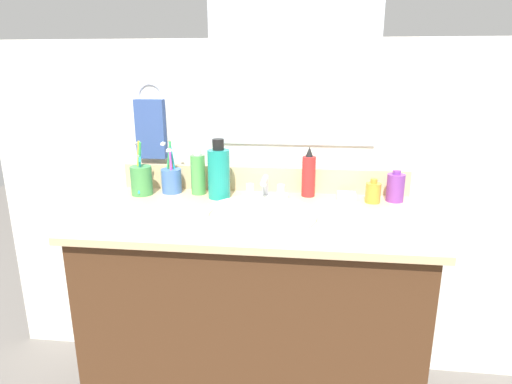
{
  "coord_description": "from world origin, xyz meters",
  "views": [
    {
      "loc": [
        0.16,
        -1.29,
        1.2
      ],
      "look_at": [
        0.01,
        0.0,
        0.83
      ],
      "focal_mm": 30.52,
      "sensor_mm": 36.0,
      "label": 1
    }
  ],
  "objects_px": {
    "hand_towel": "(151,129)",
    "cup_blue_plastic": "(171,179)",
    "bottle_oil_amber": "(373,192)",
    "soap_bar": "(346,196)",
    "faucet": "(265,190)",
    "bottle_mouthwash_teal": "(219,173)",
    "cup_green": "(141,180)",
    "bottle_toner_green": "(198,174)",
    "bottle_spray_red": "(309,175)",
    "bottle_cream_purple": "(395,187)"
  },
  "relations": [
    {
      "from": "bottle_oil_amber",
      "to": "cup_blue_plastic",
      "type": "height_order",
      "value": "cup_blue_plastic"
    },
    {
      "from": "bottle_mouthwash_teal",
      "to": "bottle_toner_green",
      "type": "bearing_deg",
      "value": 154.94
    },
    {
      "from": "bottle_oil_amber",
      "to": "soap_bar",
      "type": "bearing_deg",
      "value": 161.18
    },
    {
      "from": "bottle_cream_purple",
      "to": "cup_blue_plastic",
      "type": "height_order",
      "value": "cup_blue_plastic"
    },
    {
      "from": "bottle_toner_green",
      "to": "bottle_oil_amber",
      "type": "height_order",
      "value": "bottle_toner_green"
    },
    {
      "from": "bottle_toner_green",
      "to": "cup_green",
      "type": "xyz_separation_m",
      "value": [
        -0.2,
        -0.03,
        -0.02
      ]
    },
    {
      "from": "hand_towel",
      "to": "bottle_cream_purple",
      "type": "height_order",
      "value": "hand_towel"
    },
    {
      "from": "cup_green",
      "to": "soap_bar",
      "type": "height_order",
      "value": "cup_green"
    },
    {
      "from": "hand_towel",
      "to": "bottle_oil_amber",
      "type": "bearing_deg",
      "value": -8.55
    },
    {
      "from": "hand_towel",
      "to": "bottle_toner_green",
      "type": "xyz_separation_m",
      "value": [
        0.2,
        -0.09,
        -0.14
      ]
    },
    {
      "from": "hand_towel",
      "to": "bottle_oil_amber",
      "type": "height_order",
      "value": "hand_towel"
    },
    {
      "from": "hand_towel",
      "to": "bottle_mouthwash_teal",
      "type": "relative_size",
      "value": 1.05
    },
    {
      "from": "bottle_oil_amber",
      "to": "bottle_spray_red",
      "type": "bearing_deg",
      "value": 167.1
    },
    {
      "from": "bottle_mouthwash_teal",
      "to": "cup_blue_plastic",
      "type": "relative_size",
      "value": 1.08
    },
    {
      "from": "bottle_spray_red",
      "to": "bottle_mouthwash_teal",
      "type": "bearing_deg",
      "value": -169.57
    },
    {
      "from": "bottle_mouthwash_teal",
      "to": "bottle_cream_purple",
      "type": "height_order",
      "value": "bottle_mouthwash_teal"
    },
    {
      "from": "bottle_spray_red",
      "to": "cup_green",
      "type": "relative_size",
      "value": 0.92
    },
    {
      "from": "hand_towel",
      "to": "cup_blue_plastic",
      "type": "relative_size",
      "value": 1.14
    },
    {
      "from": "cup_blue_plastic",
      "to": "soap_bar",
      "type": "bearing_deg",
      "value": -0.79
    },
    {
      "from": "bottle_oil_amber",
      "to": "soap_bar",
      "type": "xyz_separation_m",
      "value": [
        -0.09,
        0.03,
        -0.02
      ]
    },
    {
      "from": "faucet",
      "to": "bottle_cream_purple",
      "type": "distance_m",
      "value": 0.45
    },
    {
      "from": "bottle_toner_green",
      "to": "bottle_cream_purple",
      "type": "distance_m",
      "value": 0.69
    },
    {
      "from": "bottle_cream_purple",
      "to": "cup_blue_plastic",
      "type": "bearing_deg",
      "value": 178.96
    },
    {
      "from": "faucet",
      "to": "cup_green",
      "type": "xyz_separation_m",
      "value": [
        -0.45,
        -0.01,
        0.03
      ]
    },
    {
      "from": "cup_blue_plastic",
      "to": "soap_bar",
      "type": "height_order",
      "value": "cup_blue_plastic"
    },
    {
      "from": "faucet",
      "to": "bottle_mouthwash_teal",
      "type": "relative_size",
      "value": 0.77
    },
    {
      "from": "bottle_mouthwash_teal",
      "to": "hand_towel",
      "type": "bearing_deg",
      "value": 155.49
    },
    {
      "from": "hand_towel",
      "to": "bottle_oil_amber",
      "type": "distance_m",
      "value": 0.84
    },
    {
      "from": "bottle_cream_purple",
      "to": "soap_bar",
      "type": "distance_m",
      "value": 0.17
    },
    {
      "from": "bottle_cream_purple",
      "to": "soap_bar",
      "type": "xyz_separation_m",
      "value": [
        -0.16,
        0.01,
        -0.04
      ]
    },
    {
      "from": "hand_towel",
      "to": "faucet",
      "type": "distance_m",
      "value": 0.5
    },
    {
      "from": "bottle_cream_purple",
      "to": "soap_bar",
      "type": "height_order",
      "value": "bottle_cream_purple"
    },
    {
      "from": "bottle_toner_green",
      "to": "bottle_spray_red",
      "type": "bearing_deg",
      "value": 2.56
    },
    {
      "from": "bottle_mouthwash_teal",
      "to": "faucet",
      "type": "bearing_deg",
      "value": 5.5
    },
    {
      "from": "soap_bar",
      "to": "faucet",
      "type": "bearing_deg",
      "value": -175.78
    },
    {
      "from": "bottle_toner_green",
      "to": "bottle_mouthwash_teal",
      "type": "distance_m",
      "value": 0.09
    },
    {
      "from": "bottle_spray_red",
      "to": "bottle_oil_amber",
      "type": "bearing_deg",
      "value": -12.9
    },
    {
      "from": "bottle_toner_green",
      "to": "cup_green",
      "type": "bearing_deg",
      "value": -170.39
    },
    {
      "from": "cup_green",
      "to": "bottle_oil_amber",
      "type": "bearing_deg",
      "value": 0.11
    },
    {
      "from": "hand_towel",
      "to": "soap_bar",
      "type": "bearing_deg",
      "value": -7.28
    },
    {
      "from": "bottle_spray_red",
      "to": "soap_bar",
      "type": "relative_size",
      "value": 2.8
    },
    {
      "from": "cup_blue_plastic",
      "to": "soap_bar",
      "type": "relative_size",
      "value": 3.02
    },
    {
      "from": "faucet",
      "to": "bottle_toner_green",
      "type": "bearing_deg",
      "value": 174.4
    },
    {
      "from": "faucet",
      "to": "bottle_spray_red",
      "type": "height_order",
      "value": "bottle_spray_red"
    },
    {
      "from": "cup_blue_plastic",
      "to": "soap_bar",
      "type": "distance_m",
      "value": 0.63
    },
    {
      "from": "cup_blue_plastic",
      "to": "cup_green",
      "type": "height_order",
      "value": "cup_green"
    },
    {
      "from": "bottle_toner_green",
      "to": "bottle_oil_amber",
      "type": "bearing_deg",
      "value": -3.03
    },
    {
      "from": "hand_towel",
      "to": "cup_green",
      "type": "distance_m",
      "value": 0.21
    },
    {
      "from": "hand_towel",
      "to": "bottle_spray_red",
      "type": "distance_m",
      "value": 0.62
    },
    {
      "from": "bottle_toner_green",
      "to": "bottle_cream_purple",
      "type": "height_order",
      "value": "bottle_toner_green"
    }
  ]
}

